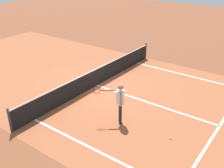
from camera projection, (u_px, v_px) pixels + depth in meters
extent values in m
plane|color=brown|center=(97.00, 85.00, 14.03)|extent=(60.00, 60.00, 0.00)
cube|color=#9E5433|center=(97.00, 85.00, 14.03)|extent=(10.62, 24.40, 0.00)
cube|color=white|center=(220.00, 126.00, 10.62)|extent=(8.22, 0.10, 0.01)
cube|color=white|center=(150.00, 103.00, 12.32)|extent=(0.10, 6.40, 0.01)
cylinder|color=#33383D|center=(10.00, 121.00, 10.00)|extent=(0.09, 0.09, 1.07)
cylinder|color=#33383D|center=(146.00, 51.00, 17.60)|extent=(0.09, 0.09, 1.07)
cube|color=black|center=(96.00, 78.00, 13.84)|extent=(10.43, 0.02, 0.91)
cube|color=white|center=(96.00, 69.00, 13.63)|extent=(10.43, 0.03, 0.05)
cylinder|color=black|center=(120.00, 115.00, 10.58)|extent=(0.11, 0.11, 0.86)
cylinder|color=black|center=(120.00, 112.00, 10.77)|extent=(0.11, 0.11, 0.86)
cylinder|color=white|center=(120.00, 98.00, 10.36)|extent=(0.32, 0.32, 0.60)
sphere|color=#A87A5B|center=(121.00, 87.00, 10.16)|extent=(0.24, 0.24, 0.24)
cylinder|color=#A87A5B|center=(121.00, 99.00, 10.20)|extent=(0.08, 0.08, 0.59)
cylinder|color=#A87A5B|center=(113.00, 90.00, 10.39)|extent=(0.43, 0.50, 0.08)
cylinder|color=black|center=(103.00, 90.00, 10.37)|extent=(0.16, 0.19, 0.03)
torus|color=red|center=(97.00, 90.00, 10.36)|extent=(0.20, 0.23, 0.28)
cylinder|color=silver|center=(97.00, 90.00, 10.36)|extent=(0.20, 0.16, 0.25)
sphere|color=#CCE033|center=(170.00, 138.00, 9.83)|extent=(0.07, 0.07, 0.07)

